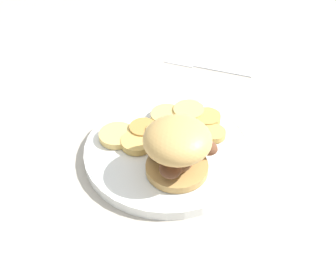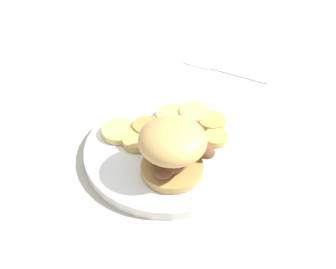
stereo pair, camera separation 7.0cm
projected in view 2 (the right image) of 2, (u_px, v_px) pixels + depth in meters
ground_plane at (168, 155)px, 0.73m from camera, size 4.00×4.00×0.00m
dinner_plate at (168, 151)px, 0.72m from camera, size 0.26×0.26×0.02m
sandwich at (173, 147)px, 0.65m from camera, size 0.10×0.10×0.08m
potato_round_0 at (172, 116)px, 0.76m from camera, size 0.05×0.05×0.01m
potato_round_1 at (197, 115)px, 0.76m from camera, size 0.05×0.05×0.01m
potato_round_2 at (138, 140)px, 0.72m from camera, size 0.05×0.05×0.01m
potato_round_3 at (120, 131)px, 0.73m from camera, size 0.06×0.06×0.01m
potato_round_4 at (212, 122)px, 0.75m from camera, size 0.04×0.04×0.01m
potato_round_5 at (216, 138)px, 0.72m from camera, size 0.04×0.04×0.01m
potato_round_6 at (161, 132)px, 0.73m from camera, size 0.04×0.04×0.02m
potato_round_7 at (146, 128)px, 0.74m from camera, size 0.04×0.04×0.01m
fork at (224, 70)px, 0.90m from camera, size 0.18×0.03×0.00m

